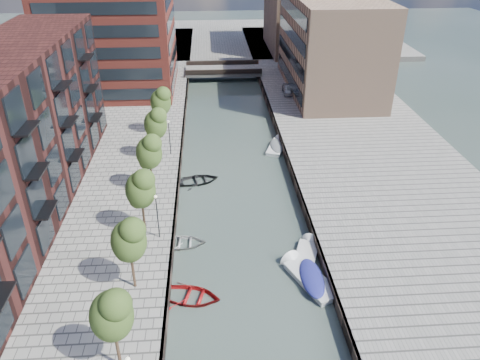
{
  "coord_description": "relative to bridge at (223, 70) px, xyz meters",
  "views": [
    {
      "loc": [
        -2.59,
        -8.66,
        24.71
      ],
      "look_at": [
        0.0,
        28.93,
        3.5
      ],
      "focal_mm": 35.0,
      "sensor_mm": 36.0,
      "label": 1
    }
  ],
  "objects": [
    {
      "name": "sloop_4",
      "position": [
        -4.02,
        -37.01,
        -1.39
      ],
      "size": [
        5.02,
        4.08,
        0.91
      ],
      "primitive_type": "imported",
      "rotation": [
        0.0,
        0.0,
        1.8
      ],
      "color": "black",
      "rests_on": "ground"
    },
    {
      "name": "lamp_2",
      "position": [
        -7.2,
        -32.0,
        2.12
      ],
      "size": [
        0.24,
        0.24,
        4.12
      ],
      "color": "black",
      "rests_on": "quay_left"
    },
    {
      "name": "tan_block_near",
      "position": [
        16.0,
        -10.0,
        6.61
      ],
      "size": [
        12.0,
        25.0,
        14.0
      ],
      "primitive_type": "cube",
      "color": "tan",
      "rests_on": "quay_right"
    },
    {
      "name": "quay_right",
      "position": [
        16.0,
        -32.0,
        -0.89
      ],
      "size": [
        20.0,
        140.0,
        1.0
      ],
      "primitive_type": "cube",
      "color": "gray",
      "rests_on": "ground"
    },
    {
      "name": "tree_6",
      "position": [
        -8.5,
        -26.0,
        3.92
      ],
      "size": [
        2.5,
        2.5,
        5.95
      ],
      "color": "#382619",
      "rests_on": "quay_left"
    },
    {
      "name": "apartment_block",
      "position": [
        -20.0,
        -42.0,
        6.61
      ],
      "size": [
        8.0,
        38.0,
        14.0
      ],
      "primitive_type": "cube",
      "color": "black",
      "rests_on": "quay_left"
    },
    {
      "name": "car",
      "position": [
        9.59,
        -12.01,
        0.32
      ],
      "size": [
        1.71,
        4.18,
        1.42
      ],
      "primitive_type": "imported",
      "rotation": [
        0.0,
        0.0,
        -0.01
      ],
      "color": "#ACAEB1",
      "rests_on": "quay_right"
    },
    {
      "name": "tree_4",
      "position": [
        -8.5,
        -40.0,
        3.92
      ],
      "size": [
        2.5,
        2.5,
        5.95
      ],
      "color": "#382619",
      "rests_on": "quay_left"
    },
    {
      "name": "sloop_3",
      "position": [
        -5.34,
        -47.96,
        -1.39
      ],
      "size": [
        4.28,
        3.11,
        0.87
      ],
      "primitive_type": "imported",
      "rotation": [
        0.0,
        0.0,
        1.54
      ],
      "color": "#BBBAB8",
      "rests_on": "ground"
    },
    {
      "name": "motorboat_3",
      "position": [
        4.61,
        -52.97,
        -1.16
      ],
      "size": [
        4.04,
        5.86,
        1.86
      ],
      "color": "white",
      "rests_on": "ground"
    },
    {
      "name": "lamp_1",
      "position": [
        -7.2,
        -48.0,
        2.12
      ],
      "size": [
        0.24,
        0.24,
        4.12
      ],
      "color": "black",
      "rests_on": "quay_left"
    },
    {
      "name": "water",
      "position": [
        0.0,
        -32.0,
        -1.39
      ],
      "size": [
        300.0,
        300.0,
        0.0
      ],
      "primitive_type": "plane",
      "color": "#38473F",
      "rests_on": "ground"
    },
    {
      "name": "motorboat_2",
      "position": [
        5.11,
        -50.06,
        -1.3
      ],
      "size": [
        3.17,
        5.07,
        1.6
      ],
      "color": "white",
      "rests_on": "ground"
    },
    {
      "name": "tan_block_far",
      "position": [
        16.0,
        16.0,
        7.61
      ],
      "size": [
        12.0,
        20.0,
        16.0
      ],
      "primitive_type": "cube",
      "color": "tan",
      "rests_on": "quay_right"
    },
    {
      "name": "quay_wall_left",
      "position": [
        -6.1,
        -32.0,
        -0.89
      ],
      "size": [
        0.25,
        140.0,
        1.0
      ],
      "primitive_type": "cube",
      "color": "#332823",
      "rests_on": "ground"
    },
    {
      "name": "far_closure",
      "position": [
        0.0,
        28.0,
        -0.89
      ],
      "size": [
        80.0,
        40.0,
        1.0
      ],
      "primitive_type": "cube",
      "color": "gray",
      "rests_on": "ground"
    },
    {
      "name": "tree_3",
      "position": [
        -8.5,
        -47.0,
        3.92
      ],
      "size": [
        2.5,
        2.5,
        5.95
      ],
      "color": "#382619",
      "rests_on": "quay_left"
    },
    {
      "name": "bridge",
      "position": [
        0.0,
        0.0,
        0.0
      ],
      "size": [
        13.0,
        6.0,
        1.3
      ],
      "color": "gray",
      "rests_on": "ground"
    },
    {
      "name": "tree_1",
      "position": [
        -8.5,
        -61.0,
        3.92
      ],
      "size": [
        2.5,
        2.5,
        5.95
      ],
      "color": "#382619",
      "rests_on": "quay_left"
    },
    {
      "name": "quay_wall_right",
      "position": [
        6.1,
        -32.0,
        -0.89
      ],
      "size": [
        0.25,
        140.0,
        1.0
      ],
      "primitive_type": "cube",
      "color": "#332823",
      "rests_on": "ground"
    },
    {
      "name": "sloop_2",
      "position": [
        -4.45,
        -54.57,
        -1.39
      ],
      "size": [
        5.28,
        4.38,
        0.95
      ],
      "primitive_type": "imported",
      "rotation": [
        0.0,
        0.0,
        1.3
      ],
      "color": "#9D1113",
      "rests_on": "ground"
    },
    {
      "name": "motorboat_4",
      "position": [
        5.56,
        -29.03,
        -1.19
      ],
      "size": [
        3.23,
        5.14,
        1.62
      ],
      "color": "white",
      "rests_on": "ground"
    },
    {
      "name": "tree_5",
      "position": [
        -8.5,
        -33.0,
        3.92
      ],
      "size": [
        2.5,
        2.5,
        5.95
      ],
      "color": "#382619",
      "rests_on": "quay_left"
    },
    {
      "name": "tree_2",
      "position": [
        -8.5,
        -54.0,
        3.92
      ],
      "size": [
        2.5,
        2.5,
        5.95
      ],
      "color": "#382619",
      "rests_on": "quay_left"
    }
  ]
}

